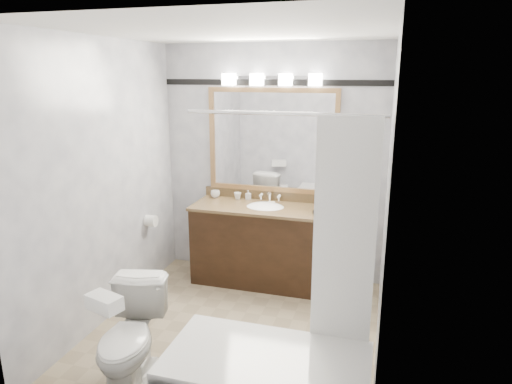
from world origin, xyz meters
TOP-DOWN VIEW (x-y plane):
  - room at (0.00, 0.00)m, footprint 2.42×2.62m
  - vanity at (0.00, 1.02)m, footprint 1.53×0.58m
  - mirror at (0.00, 1.28)m, footprint 1.40×0.04m
  - vanity_light_bar at (0.00, 1.23)m, footprint 1.02×0.14m
  - accent_stripe at (0.00, 1.29)m, footprint 2.40×0.01m
  - bathtub at (0.55, -0.90)m, footprint 1.30×0.75m
  - tp_roll at (-1.14, 0.66)m, footprint 0.11×0.12m
  - toilet at (-0.49, -0.86)m, footprint 0.56×0.80m
  - tissue_box at (-0.49, -1.12)m, footprint 0.26×0.19m
  - coffee_maker at (0.59, 0.99)m, footprint 0.18×0.23m
  - cup_left at (-0.62, 1.20)m, footprint 0.12×0.12m
  - cup_right at (-0.37, 1.21)m, footprint 0.09×0.09m
  - soap_bottle_a at (-0.25, 1.23)m, footprint 0.06×0.06m
  - soap_bar at (0.03, 1.13)m, footprint 0.07×0.04m

SIDE VIEW (x-z plane):
  - bathtub at x=0.55m, z-range -0.70..1.26m
  - toilet at x=-0.49m, z-range 0.00..0.74m
  - vanity at x=0.00m, z-range -0.04..0.93m
  - tp_roll at x=-1.14m, z-range 0.64..0.76m
  - tissue_box at x=-0.49m, z-range 0.74..0.83m
  - soap_bar at x=0.03m, z-range 0.85..0.87m
  - cup_right at x=-0.37m, z-range 0.85..0.92m
  - cup_left at x=-0.62m, z-range 0.85..0.93m
  - soap_bottle_a at x=-0.25m, z-range 0.85..0.95m
  - coffee_maker at x=0.59m, z-range 0.86..1.21m
  - room at x=0.00m, z-range -0.01..2.51m
  - mirror at x=0.00m, z-range 0.95..2.05m
  - accent_stripe at x=0.00m, z-range 2.07..2.13m
  - vanity_light_bar at x=0.00m, z-range 2.07..2.19m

